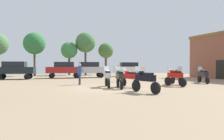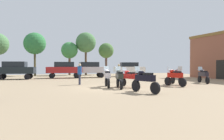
{
  "view_description": "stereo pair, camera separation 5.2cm",
  "coord_description": "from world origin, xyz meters",
  "px_view_note": "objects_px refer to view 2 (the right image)",
  "views": [
    {
      "loc": [
        -5.01,
        -14.44,
        1.57
      ],
      "look_at": [
        1.55,
        4.16,
        1.18
      ],
      "focal_mm": 35.66,
      "sensor_mm": 36.0,
      "label": 1
    },
    {
      "loc": [
        -4.96,
        -14.45,
        1.57
      ],
      "look_at": [
        1.55,
        4.16,
        1.18
      ],
      "focal_mm": 35.66,
      "sensor_mm": 36.0,
      "label": 2
    }
  ],
  "objects_px": {
    "motorcycle_5": "(145,80)",
    "motorcycle_8": "(203,75)",
    "motorcycle_9": "(129,77)",
    "tree_3": "(86,43)",
    "motorcycle_6": "(175,76)",
    "tree_6": "(69,51)",
    "person_1": "(80,72)",
    "motorcycle_2": "(177,75)",
    "car_2": "(129,68)",
    "car_3": "(64,69)",
    "motorcycle_7": "(107,77)",
    "tree_7": "(35,44)",
    "car_4": "(89,69)",
    "car_1": "(15,69)",
    "person_2": "(119,71)",
    "motorcycle_4": "(119,78)",
    "tree_4": "(106,51)"
  },
  "relations": [
    {
      "from": "motorcycle_7",
      "to": "car_2",
      "type": "height_order",
      "value": "car_2"
    },
    {
      "from": "motorcycle_9",
      "to": "tree_3",
      "type": "xyz_separation_m",
      "value": [
        1.6,
        21.58,
        4.63
      ]
    },
    {
      "from": "person_1",
      "to": "motorcycle_2",
      "type": "bearing_deg",
      "value": 96.56
    },
    {
      "from": "motorcycle_2",
      "to": "motorcycle_7",
      "type": "distance_m",
      "value": 6.18
    },
    {
      "from": "motorcycle_9",
      "to": "car_2",
      "type": "bearing_deg",
      "value": 53.93
    },
    {
      "from": "motorcycle_5",
      "to": "motorcycle_9",
      "type": "height_order",
      "value": "motorcycle_5"
    },
    {
      "from": "motorcycle_7",
      "to": "motorcycle_9",
      "type": "bearing_deg",
      "value": -1.85
    },
    {
      "from": "motorcycle_9",
      "to": "car_4",
      "type": "distance_m",
      "value": 13.27
    },
    {
      "from": "motorcycle_5",
      "to": "motorcycle_6",
      "type": "distance_m",
      "value": 5.01
    },
    {
      "from": "motorcycle_7",
      "to": "tree_7",
      "type": "bearing_deg",
      "value": 114.95
    },
    {
      "from": "motorcycle_6",
      "to": "motorcycle_8",
      "type": "xyz_separation_m",
      "value": [
        4.04,
        1.55,
        -0.01
      ]
    },
    {
      "from": "person_2",
      "to": "tree_4",
      "type": "relative_size",
      "value": 0.31
    },
    {
      "from": "car_2",
      "to": "person_2",
      "type": "relative_size",
      "value": 2.68
    },
    {
      "from": "car_1",
      "to": "motorcycle_6",
      "type": "bearing_deg",
      "value": -126.95
    },
    {
      "from": "motorcycle_6",
      "to": "tree_6",
      "type": "xyz_separation_m",
      "value": [
        -4.59,
        22.18,
        3.27
      ]
    },
    {
      "from": "motorcycle_6",
      "to": "person_2",
      "type": "xyz_separation_m",
      "value": [
        -2.34,
        5.68,
        0.27
      ]
    },
    {
      "from": "motorcycle_2",
      "to": "car_3",
      "type": "distance_m",
      "value": 14.59
    },
    {
      "from": "tree_3",
      "to": "tree_6",
      "type": "distance_m",
      "value": 3.0
    },
    {
      "from": "motorcycle_7",
      "to": "tree_3",
      "type": "bearing_deg",
      "value": 93.12
    },
    {
      "from": "motorcycle_4",
      "to": "motorcycle_9",
      "type": "distance_m",
      "value": 1.19
    },
    {
      "from": "motorcycle_2",
      "to": "car_2",
      "type": "relative_size",
      "value": 0.48
    },
    {
      "from": "car_2",
      "to": "car_3",
      "type": "distance_m",
      "value": 9.3
    },
    {
      "from": "car_3",
      "to": "motorcycle_5",
      "type": "bearing_deg",
      "value": -163.87
    },
    {
      "from": "car_1",
      "to": "person_2",
      "type": "relative_size",
      "value": 2.67
    },
    {
      "from": "motorcycle_6",
      "to": "tree_7",
      "type": "xyz_separation_m",
      "value": [
        -9.92,
        21.32,
        4.13
      ]
    },
    {
      "from": "motorcycle_8",
      "to": "tree_6",
      "type": "height_order",
      "value": "tree_6"
    },
    {
      "from": "car_1",
      "to": "tree_3",
      "type": "height_order",
      "value": "tree_3"
    },
    {
      "from": "motorcycle_2",
      "to": "person_1",
      "type": "bearing_deg",
      "value": -4.43
    },
    {
      "from": "motorcycle_4",
      "to": "motorcycle_8",
      "type": "xyz_separation_m",
      "value": [
        8.56,
        1.67,
        -0.02
      ]
    },
    {
      "from": "motorcycle_2",
      "to": "motorcycle_5",
      "type": "xyz_separation_m",
      "value": [
        -5.16,
        -4.21,
        -0.0
      ]
    },
    {
      "from": "tree_3",
      "to": "motorcycle_2",
      "type": "bearing_deg",
      "value": -81.78
    },
    {
      "from": "car_3",
      "to": "person_2",
      "type": "distance_m",
      "value": 9.07
    },
    {
      "from": "car_2",
      "to": "tree_3",
      "type": "relative_size",
      "value": 0.65
    },
    {
      "from": "tree_3",
      "to": "tree_7",
      "type": "distance_m",
      "value": 8.06
    },
    {
      "from": "motorcycle_5",
      "to": "motorcycle_8",
      "type": "distance_m",
      "value": 9.26
    },
    {
      "from": "motorcycle_2",
      "to": "person_1",
      "type": "height_order",
      "value": "person_1"
    },
    {
      "from": "person_1",
      "to": "motorcycle_8",
      "type": "bearing_deg",
      "value": 102.37
    },
    {
      "from": "motorcycle_2",
      "to": "motorcycle_6",
      "type": "distance_m",
      "value": 1.69
    },
    {
      "from": "tree_4",
      "to": "tree_3",
      "type": "bearing_deg",
      "value": 179.45
    },
    {
      "from": "car_2",
      "to": "tree_4",
      "type": "height_order",
      "value": "tree_4"
    },
    {
      "from": "motorcycle_6",
      "to": "motorcycle_7",
      "type": "relative_size",
      "value": 0.98
    },
    {
      "from": "car_1",
      "to": "person_2",
      "type": "xyz_separation_m",
      "value": [
        9.73,
        -7.38,
        -0.17
      ]
    },
    {
      "from": "motorcycle_8",
      "to": "person_1",
      "type": "height_order",
      "value": "person_1"
    },
    {
      "from": "motorcycle_7",
      "to": "car_3",
      "type": "xyz_separation_m",
      "value": [
        -1.42,
        12.85,
        0.43
      ]
    },
    {
      "from": "motorcycle_6",
      "to": "tree_7",
      "type": "height_order",
      "value": "tree_7"
    },
    {
      "from": "motorcycle_9",
      "to": "car_1",
      "type": "bearing_deg",
      "value": 111.85
    },
    {
      "from": "car_3",
      "to": "motorcycle_7",
      "type": "bearing_deg",
      "value": -165.84
    },
    {
      "from": "motorcycle_2",
      "to": "motorcycle_7",
      "type": "height_order",
      "value": "motorcycle_7"
    },
    {
      "from": "motorcycle_5",
      "to": "car_1",
      "type": "xyz_separation_m",
      "value": [
        -7.99,
        15.99,
        0.43
      ]
    },
    {
      "from": "motorcycle_4",
      "to": "car_2",
      "type": "relative_size",
      "value": 0.48
    }
  ]
}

